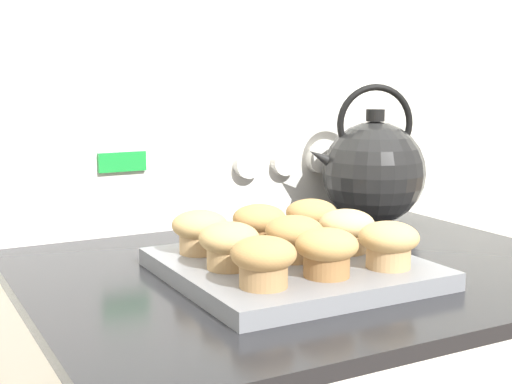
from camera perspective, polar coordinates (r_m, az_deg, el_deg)
wall_back at (r=1.25m, az=-4.87°, el=11.67°), size 8.00×0.05×2.40m
control_panel at (r=1.21m, az=-3.62°, el=2.27°), size 0.72×0.07×0.20m
muffin_pan at (r=0.90m, az=2.84°, el=-6.10°), size 0.30×0.30×0.02m
muffin_r0_c0 at (r=0.78m, az=0.61°, el=-5.44°), size 0.07×0.07×0.06m
muffin_r0_c1 at (r=0.82m, az=5.69°, el=-4.68°), size 0.07×0.07×0.06m
muffin_r0_c2 at (r=0.87m, az=10.57°, el=-4.01°), size 0.07×0.07×0.06m
muffin_r1_c0 at (r=0.85m, az=-2.17°, el=-4.13°), size 0.07×0.07×0.06m
muffin_r1_c1 at (r=0.89m, az=3.07°, el=-3.53°), size 0.07×0.07×0.06m
muffin_r1_c2 at (r=0.94m, az=7.27°, el=-2.95°), size 0.07×0.07×0.06m
muffin_r2_c0 at (r=0.93m, az=-4.51°, el=-3.04°), size 0.07×0.07×0.06m
muffin_r2_c1 at (r=0.97m, az=0.27°, el=-2.51°), size 0.07×0.07×0.06m
muffin_r2_c2 at (r=1.01m, az=4.46°, el=-2.02°), size 0.07×0.07×0.06m
tea_kettle at (r=1.22m, az=9.34°, el=1.70°), size 0.21×0.17×0.24m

